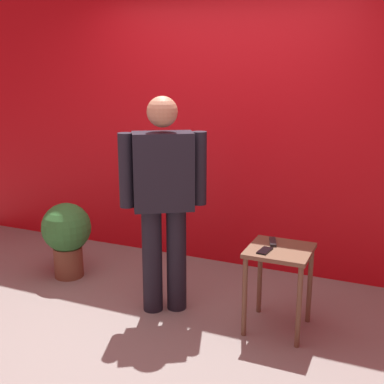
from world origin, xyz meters
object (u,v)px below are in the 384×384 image
Objects in this scene: potted_plant at (67,234)px; side_table at (279,264)px; cell_phone at (265,251)px; tv_remote at (273,242)px; standing_person at (163,195)px.

side_table is at bearing -4.56° from potted_plant.
cell_phone is 0.18m from tv_remote.
standing_person is at bearing 172.33° from tv_remote.
side_table is 0.18m from cell_phone.
side_table is 0.90× the size of potted_plant.
tv_remote reaches higher than side_table.
tv_remote is (0.01, 0.18, 0.01)m from cell_phone.
cell_phone is 0.21× the size of potted_plant.
cell_phone is at bearing -130.15° from side_table.
side_table is at bearing 3.44° from standing_person.
tv_remote is at bearing 9.71° from standing_person.
standing_person is 0.86m from cell_phone.
standing_person is 9.77× the size of tv_remote.
standing_person reaches higher than cell_phone.
standing_person reaches higher than side_table.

